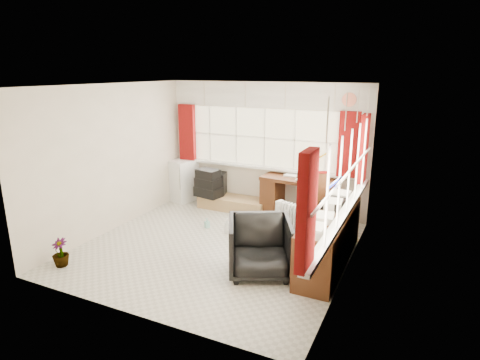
# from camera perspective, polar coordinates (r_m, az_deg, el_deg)

# --- Properties ---
(ground) EXTENTS (4.00, 4.00, 0.00)m
(ground) POSITION_cam_1_polar(r_m,az_deg,el_deg) (6.45, -3.37, -9.50)
(ground) COLOR beige
(ground) RESTS_ON ground
(room_walls) EXTENTS (4.00, 4.00, 4.00)m
(room_walls) POSITION_cam_1_polar(r_m,az_deg,el_deg) (5.97, -3.59, 3.67)
(room_walls) COLOR beige
(room_walls) RESTS_ON ground
(window_back) EXTENTS (3.70, 0.12, 3.60)m
(window_back) POSITION_cam_1_polar(r_m,az_deg,el_deg) (7.81, 3.37, 2.31)
(window_back) COLOR #EFE6BD
(window_back) RESTS_ON room_walls
(window_right) EXTENTS (0.12, 3.70, 3.60)m
(window_right) POSITION_cam_1_polar(r_m,az_deg,el_deg) (5.48, 14.65, -3.92)
(window_right) COLOR #EFE6BD
(window_right) RESTS_ON room_walls
(curtains) EXTENTS (3.83, 3.83, 1.15)m
(curtains) POSITION_cam_1_polar(r_m,az_deg,el_deg) (6.46, 7.66, 4.05)
(curtains) COLOR maroon
(curtains) RESTS_ON room_walls
(overhead_cabinets) EXTENTS (3.98, 3.98, 0.48)m
(overhead_cabinets) POSITION_cam_1_polar(r_m,az_deg,el_deg) (6.39, 8.56, 11.10)
(overhead_cabinets) COLOR white
(overhead_cabinets) RESTS_ON room_walls
(desk) EXTENTS (1.43, 0.80, 0.83)m
(desk) POSITION_cam_1_polar(r_m,az_deg,el_deg) (7.56, 8.48, -2.24)
(desk) COLOR #542713
(desk) RESTS_ON ground
(desk_lamp) EXTENTS (0.19, 0.17, 0.46)m
(desk_lamp) POSITION_cam_1_polar(r_m,az_deg,el_deg) (7.47, 12.19, 2.67)
(desk_lamp) COLOR #EDB209
(desk_lamp) RESTS_ON desk
(task_chair) EXTENTS (0.64, 0.65, 1.15)m
(task_chair) POSITION_cam_1_polar(r_m,az_deg,el_deg) (6.56, 10.32, -3.55)
(task_chair) COLOR black
(task_chair) RESTS_ON ground
(office_chair) EXTENTS (1.13, 1.14, 0.78)m
(office_chair) POSITION_cam_1_polar(r_m,az_deg,el_deg) (5.53, 2.86, -9.45)
(office_chair) COLOR black
(office_chair) RESTS_ON ground
(radiator) EXTENTS (0.44, 0.29, 0.61)m
(radiator) POSITION_cam_1_polar(r_m,az_deg,el_deg) (6.70, 7.07, -6.28)
(radiator) COLOR white
(radiator) RESTS_ON ground
(credenza) EXTENTS (0.50, 2.00, 0.85)m
(credenza) POSITION_cam_1_polar(r_m,az_deg,el_deg) (5.90, 12.60, -8.14)
(credenza) COLOR #542713
(credenza) RESTS_ON ground
(file_tray) EXTENTS (0.37, 0.44, 0.13)m
(file_tray) POSITION_cam_1_polar(r_m,az_deg,el_deg) (6.05, 13.27, -3.32)
(file_tray) COLOR black
(file_tray) RESTS_ON credenza
(tv_bench) EXTENTS (1.40, 0.50, 0.25)m
(tv_bench) POSITION_cam_1_polar(r_m,az_deg,el_deg) (8.05, -0.95, -3.32)
(tv_bench) COLOR #A88354
(tv_bench) RESTS_ON ground
(crt_tv) EXTENTS (0.58, 0.55, 0.44)m
(crt_tv) POSITION_cam_1_polar(r_m,az_deg,el_deg) (8.25, -3.67, -0.38)
(crt_tv) COLOR black
(crt_tv) RESTS_ON tv_bench
(hifi_stack) EXTENTS (0.59, 0.43, 0.56)m
(hifi_stack) POSITION_cam_1_polar(r_m,az_deg,el_deg) (8.03, -4.53, -0.53)
(hifi_stack) COLOR black
(hifi_stack) RESTS_ON tv_bench
(mini_fridge) EXTENTS (0.64, 0.65, 0.88)m
(mini_fridge) POSITION_cam_1_polar(r_m,az_deg,el_deg) (8.63, -8.19, -0.02)
(mini_fridge) COLOR white
(mini_fridge) RESTS_ON ground
(spray_bottle_a) EXTENTS (0.14, 0.14, 0.28)m
(spray_bottle_a) POSITION_cam_1_polar(r_m,az_deg,el_deg) (6.89, -1.85, -6.52)
(spray_bottle_a) COLOR silver
(spray_bottle_a) RESTS_ON ground
(spray_bottle_b) EXTENTS (0.11, 0.11, 0.18)m
(spray_bottle_b) POSITION_cam_1_polar(r_m,az_deg,el_deg) (7.17, -4.71, -6.13)
(spray_bottle_b) COLOR #87C9BD
(spray_bottle_b) RESTS_ON ground
(flower_vase) EXTENTS (0.24, 0.24, 0.41)m
(flower_vase) POSITION_cam_1_polar(r_m,az_deg,el_deg) (6.32, -24.20, -9.39)
(flower_vase) COLOR black
(flower_vase) RESTS_ON ground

